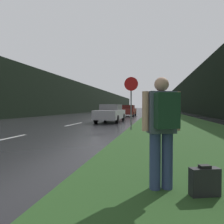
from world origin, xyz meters
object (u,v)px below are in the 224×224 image
at_px(suitcase, 205,182).
at_px(car_passing_far, 128,111).
at_px(car_oncoming, 127,109).
at_px(stop_sign, 131,97).
at_px(car_passing_near, 111,113).
at_px(hitchhiker_with_backpack, 162,126).

xyz_separation_m(suitcase, car_passing_far, (-4.18, 23.82, 0.55)).
bearing_deg(car_passing_far, car_oncoming, -82.31).
relative_size(stop_sign, car_oncoming, 0.65).
bearing_deg(car_passing_near, stop_sign, 112.75).
height_order(stop_sign, car_oncoming, stop_sign).
relative_size(hitchhiker_with_backpack, suitcase, 3.79).
distance_m(car_passing_near, car_oncoming, 41.48).
bearing_deg(stop_sign, car_passing_far, 98.13).
height_order(hitchhiker_with_backpack, car_passing_near, hitchhiker_with_backpack).
height_order(suitcase, car_passing_far, car_passing_far).
height_order(hitchhiker_with_backpack, car_passing_far, hitchhiker_with_backpack).
distance_m(stop_sign, car_passing_far, 16.35).
bearing_deg(stop_sign, suitcase, -76.26).
distance_m(stop_sign, car_oncoming, 47.22).
xyz_separation_m(hitchhiker_with_backpack, car_passing_near, (-3.62, 13.09, -0.22)).
height_order(stop_sign, car_passing_far, stop_sign).
bearing_deg(car_oncoming, car_passing_near, -84.28).
distance_m(car_passing_near, car_passing_far, 10.65).
bearing_deg(hitchhiker_with_backpack, car_passing_far, 79.76).
relative_size(stop_sign, car_passing_near, 0.59).
bearing_deg(car_passing_far, hitchhiker_with_backpack, 98.68).
relative_size(hitchhiker_with_backpack, car_passing_near, 0.35).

